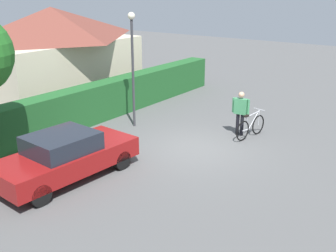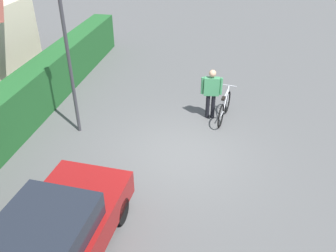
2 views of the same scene
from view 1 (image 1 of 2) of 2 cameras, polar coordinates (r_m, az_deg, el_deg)
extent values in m
plane|color=#545454|center=(14.39, 3.87, -3.15)|extent=(60.00, 60.00, 0.00)
cube|color=#205927|center=(17.25, -10.71, 3.09)|extent=(16.86, 0.90, 1.57)
cube|color=beige|center=(21.83, -15.49, 7.82)|extent=(7.89, 5.01, 2.88)
pyramid|color=brown|center=(21.54, -16.03, 13.66)|extent=(8.29, 5.26, 1.60)
cube|color=maroon|center=(12.35, -14.06, -4.55)|extent=(4.41, 2.08, 0.59)
cube|color=#1E232D|center=(12.09, -14.71, -2.30)|extent=(1.97, 1.70, 0.52)
cylinder|color=black|center=(13.87, -11.14, -3.00)|extent=(0.61, 0.22, 0.60)
cylinder|color=black|center=(12.74, -6.49, -4.77)|extent=(0.61, 0.22, 0.60)
cylinder|color=black|center=(12.42, -21.63, -6.73)|extent=(0.61, 0.22, 0.60)
cylinder|color=black|center=(11.14, -17.48, -9.25)|extent=(0.61, 0.22, 0.60)
torus|color=black|center=(15.99, 12.53, 0.18)|extent=(0.76, 0.18, 0.76)
torus|color=black|center=(15.19, 10.43, -0.67)|extent=(0.76, 0.18, 0.76)
cylinder|color=silver|center=(15.65, 11.97, 0.90)|extent=(0.65, 0.14, 0.63)
cylinder|color=silver|center=(15.33, 11.10, 0.43)|extent=(0.24, 0.07, 0.54)
cylinder|color=silver|center=(15.48, 11.77, 1.62)|extent=(0.78, 0.17, 0.09)
cylinder|color=silver|center=(15.34, 10.85, -0.54)|extent=(0.39, 0.10, 0.06)
cylinder|color=silver|center=(15.90, 12.61, 1.18)|extent=(0.04, 0.04, 0.58)
cube|color=black|center=(15.16, 10.95, 1.39)|extent=(0.23, 0.14, 0.06)
cylinder|color=silver|center=(15.81, 12.69, 2.28)|extent=(0.11, 0.50, 0.03)
cylinder|color=black|center=(15.79, 9.73, 0.28)|extent=(0.13, 0.13, 0.84)
cylinder|color=black|center=(15.74, 10.33, 0.18)|extent=(0.13, 0.13, 0.84)
cube|color=#3F8C59|center=(15.55, 10.18, 2.74)|extent=(0.25, 0.51, 0.60)
sphere|color=tan|center=(15.44, 10.27, 4.34)|extent=(0.23, 0.23, 0.23)
cylinder|color=#3F8C59|center=(15.64, 9.16, 2.95)|extent=(0.09, 0.09, 0.57)
cylinder|color=#3F8C59|center=(15.46, 11.21, 2.64)|extent=(0.09, 0.09, 0.57)
cylinder|color=#38383D|center=(16.16, -4.93, 7.18)|extent=(0.10, 0.10, 4.25)
sphere|color=#F2EDCC|center=(15.86, -5.16, 15.14)|extent=(0.28, 0.28, 0.28)
camera|label=2|loc=(6.70, -28.23, 22.25)|focal=38.12mm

